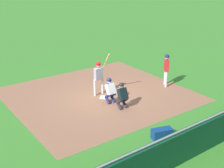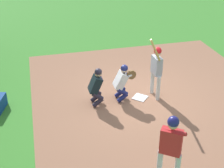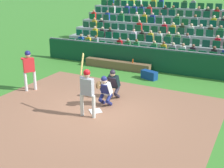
% 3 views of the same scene
% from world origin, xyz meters
% --- Properties ---
extents(ground_plane, '(160.00, 160.00, 0.00)m').
position_xyz_m(ground_plane, '(0.00, 0.00, 0.00)').
color(ground_plane, '#387E2B').
extents(infield_dirt_patch, '(8.98, 8.33, 0.01)m').
position_xyz_m(infield_dirt_patch, '(0.00, 0.50, 0.00)').
color(infield_dirt_patch, '#906148').
rests_on(infield_dirt_patch, ground_plane).
extents(home_plate_marker, '(0.62, 0.62, 0.02)m').
position_xyz_m(home_plate_marker, '(0.00, 0.00, 0.02)').
color(home_plate_marker, white).
rests_on(home_plate_marker, infield_dirt_patch).
extents(batter_at_plate, '(0.73, 0.58, 2.25)m').
position_xyz_m(batter_at_plate, '(0.04, 0.51, 1.12)').
color(batter_at_plate, silver).
rests_on(batter_at_plate, ground_plane).
extents(catcher_crouching, '(0.47, 0.71, 1.28)m').
position_xyz_m(catcher_crouching, '(-0.08, -0.62, 0.71)').
color(catcher_crouching, navy).
rests_on(catcher_crouching, ground_plane).
extents(home_plate_umpire, '(0.47, 0.46, 1.29)m').
position_xyz_m(home_plate_umpire, '(-0.02, -1.49, 0.70)').
color(home_plate_umpire, '#272130').
rests_on(home_plate_umpire, ground_plane).
extents(dugout_wall, '(13.49, 0.24, 1.29)m').
position_xyz_m(dugout_wall, '(0.00, -6.10, 0.62)').
color(dugout_wall, '#0E4327').
rests_on(dugout_wall, ground_plane).
extents(dugout_bench, '(3.88, 0.40, 0.44)m').
position_xyz_m(dugout_bench, '(1.74, -5.55, 0.22)').
color(dugout_bench, brown).
rests_on(dugout_bench, ground_plane).
extents(water_bottle_on_bench, '(0.07, 0.07, 0.22)m').
position_xyz_m(water_bottle_on_bench, '(0.80, -5.56, 0.55)').
color(water_bottle_on_bench, '#CF5318').
rests_on(water_bottle_on_bench, dugout_bench).
extents(equipment_duffel_bag, '(0.89, 0.59, 0.42)m').
position_xyz_m(equipment_duffel_bag, '(-0.50, -4.61, 0.21)').
color(equipment_duffel_bag, navy).
rests_on(equipment_duffel_bag, ground_plane).
extents(on_deck_batter, '(0.48, 0.51, 1.83)m').
position_xyz_m(on_deck_batter, '(3.74, -0.68, 1.13)').
color(on_deck_batter, silver).
rests_on(on_deck_batter, ground_plane).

